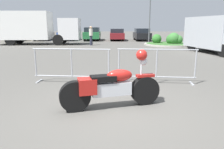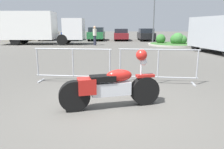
{
  "view_description": "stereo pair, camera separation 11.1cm",
  "coord_description": "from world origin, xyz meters",
  "px_view_note": "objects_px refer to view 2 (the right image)",
  "views": [
    {
      "loc": [
        0.08,
        -4.37,
        1.77
      ],
      "look_at": [
        -0.08,
        0.55,
        0.65
      ],
      "focal_mm": 35.0,
      "sensor_mm": 36.0,
      "label": 1
    },
    {
      "loc": [
        0.19,
        -4.36,
        1.77
      ],
      "look_at": [
        -0.08,
        0.55,
        0.65
      ],
      "focal_mm": 35.0,
      "sensor_mm": 36.0,
      "label": 2
    }
  ],
  "objects_px": {
    "motorcycle": "(111,86)",
    "parked_car_green": "(96,34)",
    "parked_car_black": "(146,34)",
    "pedestrian": "(95,35)",
    "parked_car_yellow": "(24,34)",
    "parked_car_blue": "(73,34)",
    "crowd_barrier_near": "(73,65)",
    "box_truck": "(37,27)",
    "crowd_barrier_far": "(158,66)",
    "parked_car_maroon": "(121,34)",
    "delivery_van": "(221,34)",
    "parked_car_tan": "(48,34)",
    "street_lamp": "(154,5)"
  },
  "relations": [
    {
      "from": "crowd_barrier_near",
      "to": "parked_car_black",
      "type": "bearing_deg",
      "value": 78.12
    },
    {
      "from": "motorcycle",
      "to": "delivery_van",
      "type": "bearing_deg",
      "value": 39.5
    },
    {
      "from": "crowd_barrier_near",
      "to": "parked_car_yellow",
      "type": "relative_size",
      "value": 0.54
    },
    {
      "from": "parked_car_green",
      "to": "parked_car_black",
      "type": "distance_m",
      "value": 5.85
    },
    {
      "from": "parked_car_maroon",
      "to": "parked_car_black",
      "type": "relative_size",
      "value": 0.97
    },
    {
      "from": "parked_car_maroon",
      "to": "crowd_barrier_near",
      "type": "bearing_deg",
      "value": 174.27
    },
    {
      "from": "crowd_barrier_near",
      "to": "parked_car_yellow",
      "type": "height_order",
      "value": "parked_car_yellow"
    },
    {
      "from": "crowd_barrier_near",
      "to": "street_lamp",
      "type": "distance_m",
      "value": 17.24
    },
    {
      "from": "crowd_barrier_near",
      "to": "parked_car_green",
      "type": "distance_m",
      "value": 19.75
    },
    {
      "from": "delivery_van",
      "to": "parked_car_black",
      "type": "relative_size",
      "value": 1.28
    },
    {
      "from": "parked_car_yellow",
      "to": "pedestrian",
      "type": "relative_size",
      "value": 2.66
    },
    {
      "from": "parked_car_yellow",
      "to": "box_truck",
      "type": "bearing_deg",
      "value": -147.07
    },
    {
      "from": "crowd_barrier_near",
      "to": "crowd_barrier_far",
      "type": "xyz_separation_m",
      "value": [
        2.62,
        0.0,
        0.0
      ]
    },
    {
      "from": "box_truck",
      "to": "parked_car_green",
      "type": "relative_size",
      "value": 1.72
    },
    {
      "from": "crowd_barrier_near",
      "to": "crowd_barrier_far",
      "type": "distance_m",
      "value": 2.62
    },
    {
      "from": "street_lamp",
      "to": "parked_car_green",
      "type": "bearing_deg",
      "value": 152.02
    },
    {
      "from": "motorcycle",
      "to": "crowd_barrier_near",
      "type": "xyz_separation_m",
      "value": [
        -1.31,
        2.09,
        0.08
      ]
    },
    {
      "from": "crowd_barrier_far",
      "to": "parked_car_maroon",
      "type": "height_order",
      "value": "parked_car_maroon"
    },
    {
      "from": "motorcycle",
      "to": "parked_car_maroon",
      "type": "bearing_deg",
      "value": 72.71
    },
    {
      "from": "box_truck",
      "to": "pedestrian",
      "type": "relative_size",
      "value": 4.62
    },
    {
      "from": "crowd_barrier_near",
      "to": "parked_car_black",
      "type": "relative_size",
      "value": 0.58
    },
    {
      "from": "parked_car_tan",
      "to": "parked_car_maroon",
      "type": "xyz_separation_m",
      "value": [
        8.77,
        0.04,
        -0.0
      ]
    },
    {
      "from": "pedestrian",
      "to": "parked_car_blue",
      "type": "bearing_deg",
      "value": -160.83
    },
    {
      "from": "delivery_van",
      "to": "parked_car_tan",
      "type": "xyz_separation_m",
      "value": [
        -15.35,
        11.68,
        -0.55
      ]
    },
    {
      "from": "crowd_barrier_near",
      "to": "pedestrian",
      "type": "distance_m",
      "value": 13.07
    },
    {
      "from": "crowd_barrier_far",
      "to": "parked_car_tan",
      "type": "relative_size",
      "value": 0.59
    },
    {
      "from": "parked_car_tan",
      "to": "parked_car_green",
      "type": "bearing_deg",
      "value": -91.16
    },
    {
      "from": "crowd_barrier_near",
      "to": "parked_car_black",
      "type": "distance_m",
      "value": 19.9
    },
    {
      "from": "crowd_barrier_near",
      "to": "parked_car_green",
      "type": "relative_size",
      "value": 0.53
    },
    {
      "from": "box_truck",
      "to": "parked_car_maroon",
      "type": "xyz_separation_m",
      "value": [
        7.68,
        5.9,
        -0.95
      ]
    },
    {
      "from": "parked_car_green",
      "to": "street_lamp",
      "type": "distance_m",
      "value": 7.7
    },
    {
      "from": "crowd_barrier_far",
      "to": "street_lamp",
      "type": "relative_size",
      "value": 0.42
    },
    {
      "from": "parked_car_yellow",
      "to": "parked_car_blue",
      "type": "bearing_deg",
      "value": -87.75
    },
    {
      "from": "motorcycle",
      "to": "parked_car_yellow",
      "type": "distance_m",
      "value": 24.53
    },
    {
      "from": "parked_car_tan",
      "to": "parked_car_green",
      "type": "relative_size",
      "value": 0.9
    },
    {
      "from": "box_truck",
      "to": "parked_car_tan",
      "type": "relative_size",
      "value": 1.92
    },
    {
      "from": "parked_car_blue",
      "to": "motorcycle",
      "type": "bearing_deg",
      "value": -167.05
    },
    {
      "from": "motorcycle",
      "to": "parked_car_green",
      "type": "xyz_separation_m",
      "value": [
        -3.06,
        21.77,
        0.29
      ]
    },
    {
      "from": "parked_car_blue",
      "to": "parked_car_black",
      "type": "bearing_deg",
      "value": -94.79
    },
    {
      "from": "motorcycle",
      "to": "parked_car_green",
      "type": "height_order",
      "value": "parked_car_green"
    },
    {
      "from": "parked_car_green",
      "to": "pedestrian",
      "type": "distance_m",
      "value": 6.69
    },
    {
      "from": "motorcycle",
      "to": "street_lamp",
      "type": "relative_size",
      "value": 0.38
    },
    {
      "from": "pedestrian",
      "to": "parked_car_tan",
      "type": "bearing_deg",
      "value": -143.69
    },
    {
      "from": "parked_car_tan",
      "to": "street_lamp",
      "type": "xyz_separation_m",
      "value": [
        12.13,
        -3.22,
        3.02
      ]
    },
    {
      "from": "parked_car_black",
      "to": "box_truck",
      "type": "bearing_deg",
      "value": 116.28
    },
    {
      "from": "motorcycle",
      "to": "box_truck",
      "type": "relative_size",
      "value": 0.28
    },
    {
      "from": "parked_car_yellow",
      "to": "parked_car_blue",
      "type": "xyz_separation_m",
      "value": [
        5.85,
        0.47,
        -0.0
      ]
    },
    {
      "from": "parked_car_blue",
      "to": "parked_car_maroon",
      "type": "relative_size",
      "value": 1.1
    },
    {
      "from": "parked_car_maroon",
      "to": "parked_car_yellow",
      "type": "bearing_deg",
      "value": 88.72
    },
    {
      "from": "parked_car_black",
      "to": "pedestrian",
      "type": "height_order",
      "value": "pedestrian"
    }
  ]
}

